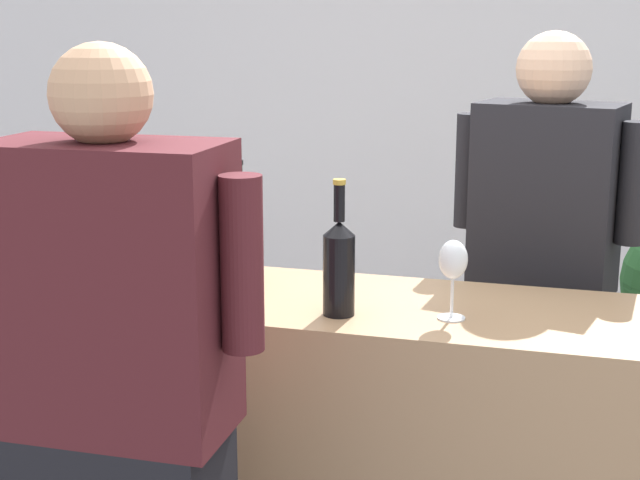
{
  "coord_description": "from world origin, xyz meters",
  "views": [
    {
      "loc": [
        0.49,
        -2.14,
        1.69
      ],
      "look_at": [
        -0.12,
        0.0,
        1.17
      ],
      "focal_mm": 51.39,
      "sensor_mm": 36.0,
      "label": 1
    }
  ],
  "objects_px": {
    "wine_bottle_3": "(89,239)",
    "person_guest": "(122,475)",
    "wine_bottle_0": "(101,234)",
    "wine_bottle_1": "(238,238)",
    "wine_bottle_2": "(339,265)",
    "person_server": "(539,324)",
    "wine_glass": "(453,263)"
  },
  "relations": [
    {
      "from": "wine_bottle_3",
      "to": "person_guest",
      "type": "distance_m",
      "value": 0.75
    },
    {
      "from": "wine_glass",
      "to": "person_server",
      "type": "height_order",
      "value": "person_server"
    },
    {
      "from": "wine_bottle_2",
      "to": "wine_glass",
      "type": "height_order",
      "value": "wine_bottle_2"
    },
    {
      "from": "wine_bottle_0",
      "to": "wine_bottle_1",
      "type": "distance_m",
      "value": 0.39
    },
    {
      "from": "person_guest",
      "to": "wine_bottle_3",
      "type": "bearing_deg",
      "value": 123.48
    },
    {
      "from": "person_guest",
      "to": "wine_bottle_2",
      "type": "bearing_deg",
      "value": 57.85
    },
    {
      "from": "person_guest",
      "to": "wine_bottle_1",
      "type": "bearing_deg",
      "value": 90.61
    },
    {
      "from": "person_server",
      "to": "person_guest",
      "type": "height_order",
      "value": "person_server"
    },
    {
      "from": "person_server",
      "to": "wine_bottle_0",
      "type": "bearing_deg",
      "value": -157.86
    },
    {
      "from": "wine_bottle_1",
      "to": "wine_bottle_3",
      "type": "xyz_separation_m",
      "value": [
        -0.36,
        -0.13,
        0.01
      ]
    },
    {
      "from": "wine_bottle_0",
      "to": "wine_glass",
      "type": "xyz_separation_m",
      "value": [
        0.98,
        -0.13,
        0.02
      ]
    },
    {
      "from": "wine_bottle_0",
      "to": "person_guest",
      "type": "relative_size",
      "value": 0.19
    },
    {
      "from": "wine_bottle_3",
      "to": "wine_glass",
      "type": "bearing_deg",
      "value": -0.95
    },
    {
      "from": "wine_bottle_2",
      "to": "person_server",
      "type": "xyz_separation_m",
      "value": [
        0.45,
        0.64,
        -0.31
      ]
    },
    {
      "from": "wine_bottle_2",
      "to": "wine_glass",
      "type": "distance_m",
      "value": 0.27
    },
    {
      "from": "wine_bottle_1",
      "to": "wine_glass",
      "type": "xyz_separation_m",
      "value": [
        0.59,
        -0.15,
        0.01
      ]
    },
    {
      "from": "wine_bottle_1",
      "to": "wine_glass",
      "type": "relative_size",
      "value": 1.74
    },
    {
      "from": "wine_bottle_1",
      "to": "wine_bottle_3",
      "type": "distance_m",
      "value": 0.39
    },
    {
      "from": "wine_bottle_1",
      "to": "wine_bottle_2",
      "type": "bearing_deg",
      "value": -30.3
    },
    {
      "from": "wine_bottle_2",
      "to": "person_server",
      "type": "relative_size",
      "value": 0.2
    },
    {
      "from": "wine_bottle_0",
      "to": "wine_bottle_1",
      "type": "height_order",
      "value": "wine_bottle_1"
    },
    {
      "from": "wine_bottle_3",
      "to": "wine_bottle_2",
      "type": "bearing_deg",
      "value": -4.7
    },
    {
      "from": "wine_bottle_1",
      "to": "wine_bottle_2",
      "type": "relative_size",
      "value": 1.01
    },
    {
      "from": "wine_bottle_0",
      "to": "person_server",
      "type": "relative_size",
      "value": 0.19
    },
    {
      "from": "person_server",
      "to": "wine_glass",
      "type": "bearing_deg",
      "value": -106.98
    },
    {
      "from": "wine_bottle_2",
      "to": "person_server",
      "type": "distance_m",
      "value": 0.84
    },
    {
      "from": "wine_bottle_3",
      "to": "person_server",
      "type": "bearing_deg",
      "value": 27.25
    },
    {
      "from": "wine_bottle_1",
      "to": "wine_bottle_3",
      "type": "bearing_deg",
      "value": -159.89
    },
    {
      "from": "wine_glass",
      "to": "person_guest",
      "type": "height_order",
      "value": "person_guest"
    },
    {
      "from": "wine_bottle_0",
      "to": "wine_bottle_3",
      "type": "bearing_deg",
      "value": -75.66
    },
    {
      "from": "wine_bottle_0",
      "to": "wine_bottle_2",
      "type": "distance_m",
      "value": 0.74
    },
    {
      "from": "wine_bottle_1",
      "to": "person_guest",
      "type": "distance_m",
      "value": 0.77
    }
  ]
}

